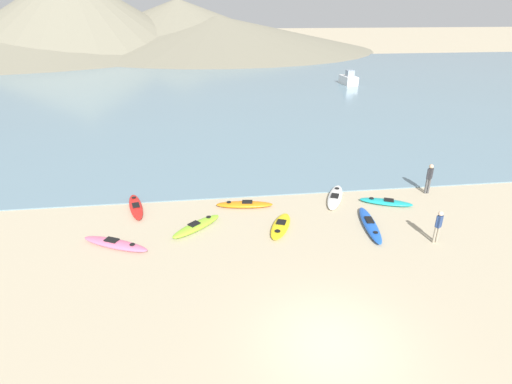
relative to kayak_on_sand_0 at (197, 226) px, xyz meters
name	(u,v)px	position (x,y,z in m)	size (l,w,h in m)	color
ground_plane	(333,344)	(4.27, -7.73, -0.17)	(400.00, 400.00, 0.00)	tan
bay_water	(230,85)	(4.27, 38.17, -0.14)	(160.00, 70.00, 0.06)	slate
far_hill_left	(34,33)	(-37.99, 89.32, 3.98)	(78.98, 78.98, 8.30)	gray
far_hill_midleft	(73,11)	(-28.53, 89.71, 8.60)	(60.25, 60.25, 17.53)	gray
far_hill_midright	(179,23)	(-4.84, 99.23, 5.64)	(66.56, 66.56, 11.61)	gray
far_hill_right	(218,32)	(5.09, 90.61, 3.64)	(75.92, 75.92, 7.62)	gray
kayak_on_sand_0	(197,226)	(0.00, 0.00, 0.00)	(2.56, 2.39, 0.38)	#8CCC2D
kayak_on_sand_1	(386,202)	(10.04, 1.37, -0.04)	(2.78, 1.69, 0.29)	teal
kayak_on_sand_2	(335,197)	(7.53, 2.33, -0.04)	(1.98, 3.23, 0.30)	white
kayak_on_sand_3	(115,244)	(-3.54, -1.09, -0.01)	(3.21, 2.05, 0.35)	#E5668C
kayak_on_sand_4	(245,204)	(2.49, 2.02, -0.03)	(3.04, 1.04, 0.33)	orange
kayak_on_sand_5	(281,226)	(3.98, -0.43, -0.04)	(1.71, 2.70, 0.29)	yellow
kayak_on_sand_6	(370,224)	(8.23, -0.87, -0.02)	(1.07, 3.60, 0.33)	blue
kayak_on_sand_7	(136,207)	(-3.16, 2.49, -0.02)	(1.35, 3.13, 0.33)	red
person_near_foreground	(438,225)	(10.60, -2.56, 0.73)	(0.32, 0.26, 1.57)	gray
person_near_waterline	(429,177)	(12.90, 2.41, 0.83)	(0.35, 0.31, 1.75)	#4C4C4C
moored_boat_0	(349,79)	(20.18, 36.47, 0.55)	(1.83, 3.12, 1.88)	white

